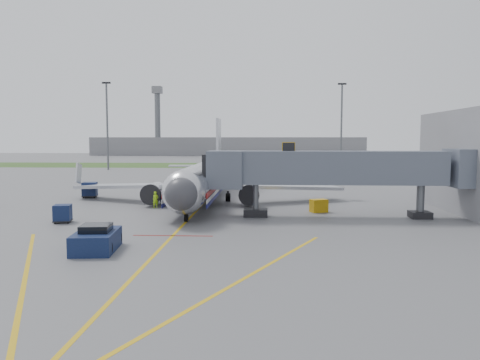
{
  "coord_description": "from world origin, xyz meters",
  "views": [
    {
      "loc": [
        6.84,
        -38.0,
        7.18
      ],
      "look_at": [
        4.42,
        7.37,
        3.2
      ],
      "focal_mm": 35.0,
      "sensor_mm": 36.0,
      "label": 1
    }
  ],
  "objects_px": {
    "airliner": "(205,179)",
    "pushback_tug": "(96,240)",
    "ramp_worker": "(156,200)",
    "belt_loader": "(175,203)"
  },
  "relations": [
    {
      "from": "airliner",
      "to": "ramp_worker",
      "type": "relative_size",
      "value": 20.54
    },
    {
      "from": "airliner",
      "to": "pushback_tug",
      "type": "xyz_separation_m",
      "value": [
        -4.0,
        -24.13,
        -1.93
      ]
    },
    {
      "from": "airliner",
      "to": "pushback_tug",
      "type": "distance_m",
      "value": 24.54
    },
    {
      "from": "pushback_tug",
      "to": "belt_loader",
      "type": "relative_size",
      "value": 1.02
    },
    {
      "from": "belt_loader",
      "to": "ramp_worker",
      "type": "distance_m",
      "value": 2.08
    },
    {
      "from": "pushback_tug",
      "to": "ramp_worker",
      "type": "height_order",
      "value": "ramp_worker"
    },
    {
      "from": "belt_loader",
      "to": "ramp_worker",
      "type": "height_order",
      "value": "belt_loader"
    },
    {
      "from": "airliner",
      "to": "belt_loader",
      "type": "xyz_separation_m",
      "value": [
        -2.52,
        -5.23,
        -2.14
      ]
    },
    {
      "from": "pushback_tug",
      "to": "ramp_worker",
      "type": "relative_size",
      "value": 2.51
    },
    {
      "from": "pushback_tug",
      "to": "ramp_worker",
      "type": "xyz_separation_m",
      "value": [
        -0.56,
        18.77,
        0.15
      ]
    }
  ]
}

